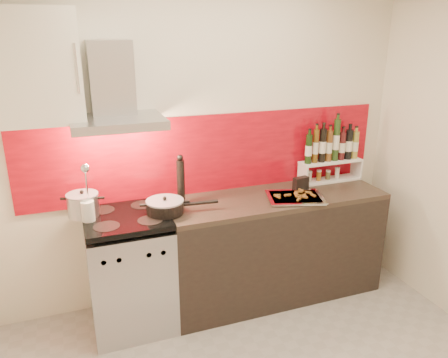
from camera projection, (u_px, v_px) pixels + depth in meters
name	position (u px, v px, depth m)	size (l,w,h in m)	color
back_wall	(205.00, 144.00, 3.51)	(3.40, 0.02, 2.60)	silver
backsplash	(211.00, 154.00, 3.54)	(3.00, 0.02, 0.64)	maroon
range_stove	(130.00, 272.00, 3.29)	(0.60, 0.60, 0.91)	#B7B7BA
counter	(273.00, 245.00, 3.68)	(1.80, 0.60, 0.90)	black
range_hood	(114.00, 96.00, 2.99)	(0.62, 0.50, 0.61)	#B7B7BA
upper_cabinet	(22.00, 67.00, 2.73)	(0.70, 0.35, 0.72)	white
stock_pot	(83.00, 204.00, 3.11)	(0.22, 0.22, 0.19)	#B7B7BA
saute_pan	(166.00, 206.00, 3.17)	(0.53, 0.28, 0.13)	black
utensil_jar	(88.00, 205.00, 3.00)	(0.09, 0.14, 0.44)	silver
pepper_mill	(181.00, 180.00, 3.32)	(0.06, 0.06, 0.39)	black
step_shelf	(332.00, 154.00, 3.81)	(0.58, 0.16, 0.55)	white
caddy_box	(301.00, 184.00, 3.63)	(0.13, 0.06, 0.11)	black
baking_tray	(295.00, 197.00, 3.46)	(0.52, 0.45, 0.03)	silver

